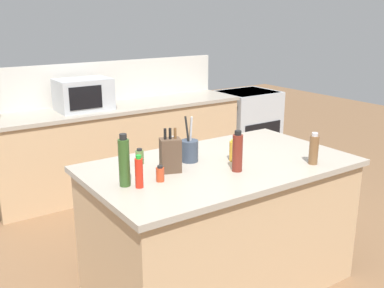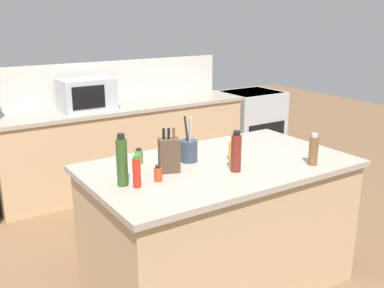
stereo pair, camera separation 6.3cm
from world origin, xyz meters
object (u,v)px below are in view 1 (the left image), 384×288
object	(u,v)px
pepper_grinder	(314,149)
microwave	(84,94)
utensil_crock	(190,150)
vinegar_bottle	(237,152)
range_oven	(247,124)
spice_jar_paprika	(160,174)
hot_sauce_bottle	(139,172)
spice_jar_oregano	(140,157)
knife_block	(170,155)
salt_shaker	(172,146)
honey_jar	(235,151)
olive_oil_bottle	(124,162)

from	to	relation	value
pepper_grinder	microwave	bearing A→B (deg)	103.87
utensil_crock	vinegar_bottle	xyz separation A→B (m)	(0.14, -0.34, 0.05)
utensil_crock	pepper_grinder	distance (m)	0.84
range_oven	spice_jar_paprika	xyz separation A→B (m)	(-2.68, -2.27, 0.52)
range_oven	hot_sauce_bottle	xyz separation A→B (m)	(-2.83, -2.29, 0.57)
spice_jar_oregano	hot_sauce_bottle	distance (m)	0.44
spice_jar_oregano	vinegar_bottle	distance (m)	0.67
utensil_crock	hot_sauce_bottle	distance (m)	0.57
knife_block	hot_sauce_bottle	bearing A→B (deg)	-135.83
microwave	salt_shaker	xyz separation A→B (m)	(-0.05, -1.84, -0.10)
pepper_grinder	honey_jar	bearing A→B (deg)	137.93
range_oven	vinegar_bottle	size ratio (longest dim) A/B	3.39
utensil_crock	vinegar_bottle	world-z (taller)	utensil_crock
spice_jar_oregano	vinegar_bottle	world-z (taller)	vinegar_bottle
hot_sauce_bottle	microwave	bearing A→B (deg)	76.55
olive_oil_bottle	spice_jar_oregano	bearing A→B (deg)	49.98
microwave	hot_sauce_bottle	bearing A→B (deg)	-103.45
knife_block	hot_sauce_bottle	size ratio (longest dim) A/B	1.45
pepper_grinder	spice_jar_oregano	bearing A→B (deg)	145.56
pepper_grinder	vinegar_bottle	bearing A→B (deg)	160.99
utensil_crock	spice_jar_paprika	world-z (taller)	utensil_crock
knife_block	hot_sauce_bottle	xyz separation A→B (m)	(-0.30, -0.13, -0.02)
range_oven	microwave	distance (m)	2.37
honey_jar	olive_oil_bottle	size ratio (longest dim) A/B	0.48
honey_jar	knife_block	bearing A→B (deg)	173.58
spice_jar_oregano	salt_shaker	world-z (taller)	salt_shaker
spice_jar_paprika	pepper_grinder	bearing A→B (deg)	-16.24
pepper_grinder	hot_sauce_bottle	xyz separation A→B (m)	(-1.18, 0.28, -0.01)
microwave	pepper_grinder	distance (m)	2.65
microwave	hot_sauce_bottle	world-z (taller)	microwave
spice_jar_paprika	spice_jar_oregano	bearing A→B (deg)	81.71
spice_jar_paprika	honey_jar	xyz separation A→B (m)	(0.63, 0.06, 0.03)
range_oven	salt_shaker	bearing A→B (deg)	-141.63
vinegar_bottle	salt_shaker	size ratio (longest dim) A/B	2.04
honey_jar	salt_shaker	size ratio (longest dim) A/B	1.14
hot_sauce_bottle	vinegar_bottle	xyz separation A→B (m)	(0.66, -0.10, 0.03)
range_oven	salt_shaker	world-z (taller)	salt_shaker
pepper_grinder	salt_shaker	xyz separation A→B (m)	(-0.68, 0.72, -0.04)
hot_sauce_bottle	salt_shaker	distance (m)	0.67
olive_oil_bottle	salt_shaker	size ratio (longest dim) A/B	2.40
range_oven	olive_oil_bottle	xyz separation A→B (m)	(-2.89, -2.21, 0.62)
honey_jar	range_oven	bearing A→B (deg)	47.21
vinegar_bottle	hot_sauce_bottle	bearing A→B (deg)	171.39
utensil_crock	olive_oil_bottle	world-z (taller)	same
hot_sauce_bottle	salt_shaker	bearing A→B (deg)	41.57
range_oven	vinegar_bottle	bearing A→B (deg)	-132.25
spice_jar_paprika	hot_sauce_bottle	distance (m)	0.16
knife_block	hot_sauce_bottle	distance (m)	0.33
knife_block	spice_jar_oregano	distance (m)	0.28
utensil_crock	salt_shaker	size ratio (longest dim) A/B	2.40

